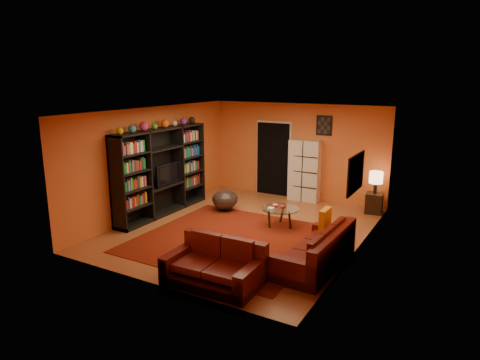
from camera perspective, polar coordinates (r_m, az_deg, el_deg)
The scene contains 20 objects.
floor at distance 9.58m, azimuth 0.48°, elevation -6.50°, with size 6.00×6.00×0.00m, color brown.
ceiling at distance 9.02m, azimuth 0.52°, elevation 9.21°, with size 6.00×6.00×0.00m, color white.
wall_back at distance 11.87m, azimuth 7.59°, elevation 3.83°, with size 6.00×6.00×0.00m, color #C8602C.
wall_front at distance 6.83m, azimuth -11.88°, elevation -3.64°, with size 6.00×6.00×0.00m, color #C8602C.
wall_left at distance 10.63m, azimuth -11.36°, elevation 2.54°, with size 6.00×6.00×0.00m, color #C8602C.
wall_right at distance 8.32m, azimuth 15.71°, elevation -0.77°, with size 6.00×6.00×0.00m, color #C8602C.
rug at distance 8.96m, azimuth -1.16°, elevation -7.91°, with size 3.60×3.60×0.01m, color #4F1209.
doorway at distance 12.16m, azimuth 4.42°, elevation 2.80°, with size 0.95×0.10×2.04m, color black.
wall_art_right at distance 7.97m, azimuth 15.18°, elevation 0.87°, with size 0.03×1.00×0.70m, color black.
wall_art_back at distance 11.49m, azimuth 11.16°, elevation 7.15°, with size 0.42×0.03×0.52m, color black.
entertainment_unit at distance 10.54m, azimuth -10.37°, elevation 1.09°, with size 0.45×3.00×2.10m, color black.
tv at distance 10.59m, azimuth -9.83°, elevation 0.83°, with size 0.12×0.93×0.53m, color black.
sofa at distance 7.76m, azimuth 10.61°, elevation -9.41°, with size 0.89×2.03×0.85m.
loveseat at distance 7.15m, azimuth -3.16°, elevation -11.28°, with size 1.57×0.97×0.85m.
throw_pillow at distance 8.38m, azimuth 11.28°, elevation -5.18°, with size 0.12×0.42×0.42m, color orange.
coffee_table at distance 9.62m, azimuth 5.43°, elevation -4.01°, with size 0.86×0.86×0.43m.
storage_cabinet at distance 11.66m, azimuth 8.60°, elevation 1.25°, with size 0.83×0.37×1.65m, color beige.
bowl_chair at distance 10.76m, azimuth -2.01°, elevation -2.64°, with size 0.65×0.65×0.53m.
side_table at distance 11.09m, azimuth 17.44°, elevation -2.96°, with size 0.40×0.40×0.50m, color black.
table_lamp at distance 10.93m, azimuth 17.68°, elevation 0.26°, with size 0.33×0.33×0.55m.
Camera 1 is at (4.38, -7.85, 3.29)m, focal length 32.00 mm.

